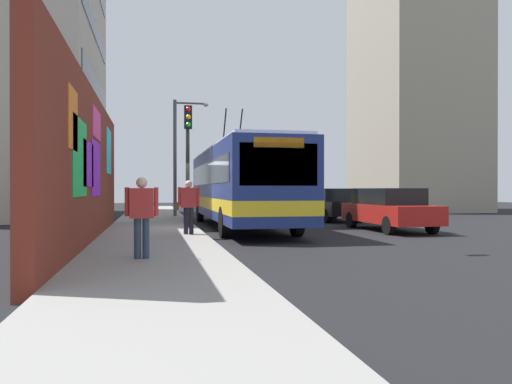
# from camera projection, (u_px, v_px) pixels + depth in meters

# --- Properties ---
(ground_plane) EXTENTS (80.00, 80.00, 0.00)m
(ground_plane) POSITION_uv_depth(u_px,v_px,m) (198.00, 232.00, 18.07)
(ground_plane) COLOR black
(sidewalk_slab) EXTENTS (48.00, 3.20, 0.15)m
(sidewalk_slab) POSITION_uv_depth(u_px,v_px,m) (153.00, 230.00, 17.73)
(sidewalk_slab) COLOR gray
(sidewalk_slab) RESTS_ON ground_plane
(graffiti_wall) EXTENTS (14.61, 0.32, 4.26)m
(graffiti_wall) POSITION_uv_depth(u_px,v_px,m) (89.00, 168.00, 13.74)
(graffiti_wall) COLOR maroon
(graffiti_wall) RESTS_ON ground_plane
(building_far_left) EXTENTS (13.79, 8.75, 21.98)m
(building_far_left) POSITION_uv_depth(u_px,v_px,m) (14.00, 22.00, 27.92)
(building_far_left) COLOR #B2A899
(building_far_left) RESTS_ON ground_plane
(building_far_right) EXTENTS (8.53, 7.05, 17.67)m
(building_far_right) POSITION_uv_depth(u_px,v_px,m) (415.00, 88.00, 35.84)
(building_far_right) COLOR #9E937F
(building_far_right) RESTS_ON ground_plane
(city_bus) EXTENTS (12.71, 2.67, 4.99)m
(city_bus) POSITION_uv_depth(u_px,v_px,m) (239.00, 183.00, 19.94)
(city_bus) COLOR navy
(city_bus) RESTS_ON ground_plane
(parked_car_red) EXTENTS (4.86, 1.83, 1.58)m
(parked_car_red) POSITION_uv_depth(u_px,v_px,m) (388.00, 208.00, 18.52)
(parked_car_red) COLOR #B21E19
(parked_car_red) RESTS_ON ground_plane
(parked_car_black) EXTENTS (4.85, 1.77, 1.58)m
(parked_car_black) POSITION_uv_depth(u_px,v_px,m) (331.00, 204.00, 24.45)
(parked_car_black) COLOR black
(parked_car_black) RESTS_ON ground_plane
(parked_car_navy) EXTENTS (4.25, 1.86, 1.58)m
(parked_car_navy) POSITION_uv_depth(u_px,v_px,m) (297.00, 201.00, 30.10)
(parked_car_navy) COLOR navy
(parked_car_navy) RESTS_ON ground_plane
(parked_car_white) EXTENTS (4.24, 1.88, 1.58)m
(parked_car_white) POSITION_uv_depth(u_px,v_px,m) (272.00, 199.00, 36.31)
(parked_car_white) COLOR white
(parked_car_white) RESTS_ON ground_plane
(pedestrian_at_curb) EXTENTS (0.22, 0.75, 1.67)m
(pedestrian_at_curb) POSITION_uv_depth(u_px,v_px,m) (188.00, 203.00, 15.37)
(pedestrian_at_curb) COLOR #1E1E2D
(pedestrian_at_curb) RESTS_ON sidewalk_slab
(pedestrian_near_wall) EXTENTS (0.22, 0.66, 1.63)m
(pedestrian_near_wall) POSITION_uv_depth(u_px,v_px,m) (142.00, 211.00, 9.95)
(pedestrian_near_wall) COLOR #2D3F59
(pedestrian_near_wall) RESTS_ON sidewalk_slab
(traffic_light) EXTENTS (0.49, 0.28, 4.47)m
(traffic_light) POSITION_uv_depth(u_px,v_px,m) (188.00, 146.00, 18.21)
(traffic_light) COLOR #2D382D
(traffic_light) RESTS_ON sidewalk_slab
(street_lamp) EXTENTS (0.44, 1.86, 6.08)m
(street_lamp) POSITION_uv_depth(u_px,v_px,m) (179.00, 149.00, 26.04)
(street_lamp) COLOR #4C4C51
(street_lamp) RESTS_ON sidewalk_slab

